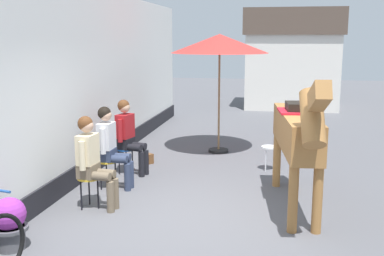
% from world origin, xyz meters
% --- Properties ---
extents(ground_plane, '(40.00, 40.00, 0.00)m').
position_xyz_m(ground_plane, '(0.00, 3.00, 0.00)').
color(ground_plane, '#56565B').
extents(pub_facade_wall, '(0.34, 14.00, 3.40)m').
position_xyz_m(pub_facade_wall, '(-2.55, 1.50, 1.54)').
color(pub_facade_wall, white).
rests_on(pub_facade_wall, ground_plane).
extents(distant_cottage, '(3.40, 2.60, 3.50)m').
position_xyz_m(distant_cottage, '(1.40, 11.21, 1.80)').
color(distant_cottage, silver).
rests_on(distant_cottage, ground_plane).
extents(seated_visitor_near, '(0.61, 0.49, 1.39)m').
position_xyz_m(seated_visitor_near, '(-1.68, 0.07, 0.78)').
color(seated_visitor_near, gold).
rests_on(seated_visitor_near, ground_plane).
extents(seated_visitor_middle, '(0.61, 0.49, 1.39)m').
position_xyz_m(seated_visitor_middle, '(-1.75, 1.03, 0.78)').
color(seated_visitor_middle, gold).
rests_on(seated_visitor_middle, ground_plane).
extents(seated_visitor_far, '(0.61, 0.48, 1.39)m').
position_xyz_m(seated_visitor_far, '(-1.73, 1.91, 0.78)').
color(seated_visitor_far, '#194C99').
rests_on(seated_visitor_far, ground_plane).
extents(saddled_horse_center, '(0.69, 2.99, 2.06)m').
position_xyz_m(saddled_horse_center, '(1.26, 0.58, 1.16)').
color(saddled_horse_center, '#9E6B38').
rests_on(saddled_horse_center, ground_plane).
extents(flower_planter_near, '(0.43, 0.43, 0.64)m').
position_xyz_m(flower_planter_near, '(-2.13, -1.40, 0.33)').
color(flower_planter_near, '#4C4C51').
rests_on(flower_planter_near, ground_plane).
extents(cafe_parasol, '(2.10, 2.10, 2.58)m').
position_xyz_m(cafe_parasol, '(-0.30, 3.89, 2.36)').
color(cafe_parasol, black).
rests_on(cafe_parasol, ground_plane).
extents(spare_stool_white, '(0.32, 0.32, 0.46)m').
position_xyz_m(spare_stool_white, '(0.84, 2.65, 0.40)').
color(spare_stool_white, white).
rests_on(spare_stool_white, ground_plane).
extents(satchel_bag, '(0.30, 0.26, 0.20)m').
position_xyz_m(satchel_bag, '(-1.61, 2.70, 0.10)').
color(satchel_bag, brown).
rests_on(satchel_bag, ground_plane).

